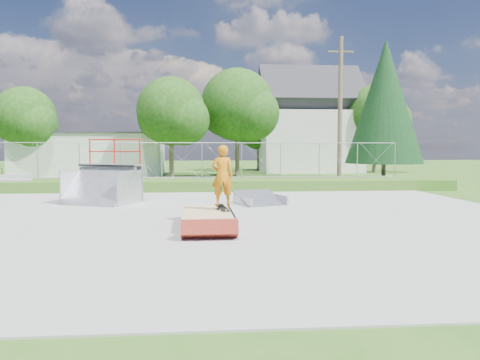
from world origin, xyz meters
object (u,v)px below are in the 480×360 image
object	(u,v)px
quarter_pipe	(100,172)
skater	(222,178)
grind_box	(207,219)
flat_bank_ramp	(260,199)

from	to	relation	value
quarter_pipe	skater	world-z (taller)	quarter_pipe
grind_box	quarter_pipe	size ratio (longest dim) A/B	1.12
flat_bank_ramp	grind_box	bearing A→B (deg)	-134.17
quarter_pipe	flat_bank_ramp	distance (m)	5.87
grind_box	flat_bank_ramp	distance (m)	4.73
grind_box	quarter_pipe	world-z (taller)	quarter_pipe
grind_box	skater	bearing A→B (deg)	26.27
grind_box	quarter_pipe	bearing A→B (deg)	126.29
flat_bank_ramp	skater	xyz separation A→B (m)	(-1.54, -4.11, 1.01)
quarter_pipe	skater	size ratio (longest dim) A/B	1.47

